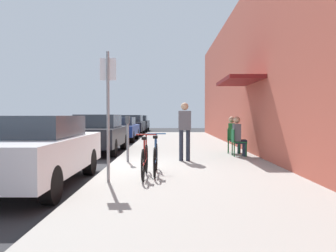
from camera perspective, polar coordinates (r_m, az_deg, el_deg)
The scene contains 17 objects.
ground_plane at distance 9.11m, azimuth -10.08°, elevation -7.39°, with size 60.00×60.00×0.00m, color #2D2D30.
sidewalk_slab at distance 10.96m, azimuth 3.53°, elevation -5.50°, with size 4.50×32.00×0.12m, color #9E9B93.
building_facade at distance 11.39m, azimuth 15.87°, elevation 9.91°, with size 1.40×32.00×6.15m.
parked_car_0 at distance 7.43m, azimuth -21.23°, elevation -3.71°, with size 1.80×4.40×1.44m.
parked_car_1 at distance 13.47m, azimuth -11.45°, elevation -1.17°, with size 1.80×4.40×1.48m.
parked_car_2 at distance 19.55m, azimuth -7.82°, elevation -0.41°, with size 1.80×4.40×1.34m.
parked_car_3 at distance 25.36m, azimuth -6.00°, elevation 0.22°, with size 1.80×4.40×1.47m.
parked_car_4 at distance 31.16m, azimuth -4.86°, elevation 0.50°, with size 1.80×4.40×1.44m.
parking_meter at distance 9.78m, azimuth -6.64°, elevation -1.52°, with size 0.12×0.10×1.32m.
street_sign at distance 6.92m, azimuth -9.88°, elevation 3.33°, with size 0.32×0.06×2.60m.
bicycle_0 at distance 7.41m, azimuth -3.79°, elevation -5.74°, with size 0.46×1.71×0.90m.
bicycle_1 at distance 7.76m, azimuth -1.98°, elevation -5.39°, with size 0.46×1.71×0.90m.
cafe_chair_0 at distance 11.34m, azimuth 11.51°, elevation -2.42°, with size 0.45×0.45×0.87m.
seated_patron_0 at distance 11.34m, azimuth 11.81°, elevation -1.45°, with size 0.43×0.36×1.29m.
cafe_chair_1 at distance 12.23m, azimuth 10.67°, elevation -2.11°, with size 0.52×0.52×0.87m.
seated_patron_1 at distance 12.22m, azimuth 10.96°, elevation -1.21°, with size 0.48×0.43×1.29m.
pedestrian_standing at distance 9.95m, azimuth 2.91°, elevation -0.11°, with size 0.36×0.22×1.70m.
Camera 1 is at (1.60, -8.85, 1.45)m, focal length 36.47 mm.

